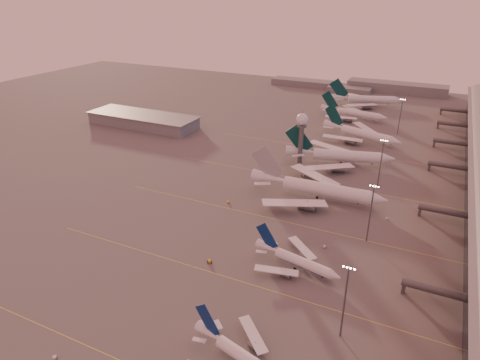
% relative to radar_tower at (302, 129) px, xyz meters
% --- Properties ---
extents(ground, '(700.00, 700.00, 0.00)m').
position_rel_radar_tower_xyz_m(ground, '(-5.00, -120.00, -20.95)').
color(ground, '#5A5757').
rests_on(ground, ground).
extents(taxiway_markings, '(180.00, 185.25, 0.02)m').
position_rel_radar_tower_xyz_m(taxiway_markings, '(25.00, -64.00, -20.94)').
color(taxiway_markings, '#D2C94A').
rests_on(taxiway_markings, ground).
extents(hangar, '(82.00, 27.00, 8.50)m').
position_rel_radar_tower_xyz_m(hangar, '(-125.00, 20.00, -16.63)').
color(hangar, slate).
rests_on(hangar, ground).
extents(radar_tower, '(6.40, 6.40, 31.10)m').
position_rel_radar_tower_xyz_m(radar_tower, '(0.00, 0.00, 0.00)').
color(radar_tower, '#515458').
rests_on(radar_tower, ground).
extents(mast_a, '(3.60, 0.56, 25.00)m').
position_rel_radar_tower_xyz_m(mast_a, '(53.00, -120.00, -7.21)').
color(mast_a, '#515458').
rests_on(mast_a, ground).
extents(mast_b, '(3.60, 0.56, 25.00)m').
position_rel_radar_tower_xyz_m(mast_b, '(50.00, -65.00, -7.21)').
color(mast_b, '#515458').
rests_on(mast_b, ground).
extents(mast_c, '(3.60, 0.56, 25.00)m').
position_rel_radar_tower_xyz_m(mast_c, '(45.00, -10.00, -7.21)').
color(mast_c, '#515458').
rests_on(mast_c, ground).
extents(mast_d, '(3.60, 0.56, 25.00)m').
position_rel_radar_tower_xyz_m(mast_d, '(43.00, 80.00, -7.21)').
color(mast_d, '#515458').
rests_on(mast_d, ground).
extents(distant_horizon, '(165.00, 37.50, 9.00)m').
position_rel_radar_tower_xyz_m(distant_horizon, '(-2.38, 205.14, -17.06)').
color(distant_horizon, slate).
rests_on(distant_horizon, ground).
extents(narrowbody_near, '(32.43, 25.55, 12.93)m').
position_rel_radar_tower_xyz_m(narrowbody_near, '(31.40, -141.72, -18.33)').
color(narrowbody_near, white).
rests_on(narrowbody_near, ground).
extents(narrowbody_mid, '(34.64, 27.37, 13.68)m').
position_rel_radar_tower_xyz_m(narrowbody_mid, '(30.66, -94.41, -18.18)').
color(narrowbody_mid, white).
rests_on(narrowbody_mid, ground).
extents(widebody_white, '(65.98, 52.83, 23.20)m').
position_rel_radar_tower_xyz_m(widebody_white, '(21.25, -38.21, -16.93)').
color(widebody_white, white).
rests_on(widebody_white, ground).
extents(greentail_a, '(60.07, 47.91, 22.26)m').
position_rel_radar_tower_xyz_m(greentail_a, '(20.28, 9.46, -17.02)').
color(greentail_a, white).
rests_on(greentail_a, ground).
extents(greentail_b, '(54.32, 43.15, 20.48)m').
position_rel_radar_tower_xyz_m(greentail_b, '(22.82, 55.89, -17.33)').
color(greentail_b, white).
rests_on(greentail_b, ground).
extents(greentail_c, '(52.17, 41.85, 19.03)m').
position_rel_radar_tower_xyz_m(greentail_c, '(7.64, 103.42, -17.59)').
color(greentail_c, white).
rests_on(greentail_c, ground).
extents(greentail_d, '(59.59, 47.38, 22.38)m').
position_rel_radar_tower_xyz_m(greentail_d, '(8.64, 147.87, -17.00)').
color(greentail_d, white).
rests_on(greentail_d, ground).
extents(gsv_truck_a, '(4.92, 4.27, 1.95)m').
position_rel_radar_tower_xyz_m(gsv_truck_a, '(-14.64, -162.13, -19.95)').
color(gsv_truck_a, silver).
rests_on(gsv_truck_a, ground).
extents(gsv_catering_a, '(4.78, 3.82, 3.60)m').
position_rel_radar_tower_xyz_m(gsv_catering_a, '(62.95, -126.67, -19.15)').
color(gsv_catering_a, gold).
rests_on(gsv_catering_a, ground).
extents(gsv_tug_mid, '(4.06, 4.26, 1.05)m').
position_rel_radar_tower_xyz_m(gsv_tug_mid, '(1.01, -105.32, -20.41)').
color(gsv_tug_mid, gold).
rests_on(gsv_tug_mid, ground).
extents(gsv_truck_b, '(5.36, 2.66, 2.07)m').
position_rel_radar_tower_xyz_m(gsv_truck_b, '(36.69, -77.30, -19.89)').
color(gsv_truck_b, silver).
rests_on(gsv_truck_b, ground).
extents(gsv_truck_c, '(5.08, 3.73, 1.95)m').
position_rel_radar_tower_xyz_m(gsv_truck_c, '(-14.18, -60.16, -19.96)').
color(gsv_truck_c, gold).
rests_on(gsv_truck_c, ground).
extents(gsv_catering_b, '(4.40, 2.18, 3.56)m').
position_rel_radar_tower_xyz_m(gsv_catering_b, '(54.75, -44.21, -19.17)').
color(gsv_catering_b, silver).
rests_on(gsv_catering_b, ground).
extents(gsv_tug_far, '(4.00, 3.74, 0.99)m').
position_rel_radar_tower_xyz_m(gsv_tug_far, '(7.52, -16.09, -20.44)').
color(gsv_tug_far, silver).
rests_on(gsv_tug_far, ground).
extents(gsv_tug_hangar, '(3.45, 2.19, 0.95)m').
position_rel_radar_tower_xyz_m(gsv_tug_hangar, '(42.65, 28.54, -20.46)').
color(gsv_tug_hangar, gold).
rests_on(gsv_tug_hangar, ground).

